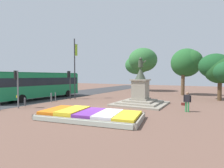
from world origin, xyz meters
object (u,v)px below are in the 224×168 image
at_px(traffic_light_near_crossing, 17,82).
at_px(flower_planter, 89,115).
at_px(kerb_bollard_north, 55,97).
at_px(pedestrian_with_handbag, 187,101).
at_px(kerb_bollard_mid_b, 51,97).
at_px(banner_pole, 75,67).
at_px(statue_monument, 140,95).
at_px(traffic_light_mid_block, 69,79).
at_px(kerb_bollard_mid_a, 25,102).
at_px(city_bus, 40,84).

bearing_deg(traffic_light_near_crossing, flower_planter, -0.14).
bearing_deg(kerb_bollard_north, pedestrian_with_handbag, 3.81).
bearing_deg(pedestrian_with_handbag, kerb_bollard_mid_b, -173.61).
relative_size(banner_pole, kerb_bollard_mid_b, 7.35).
relative_size(statue_monument, traffic_light_mid_block, 1.41).
bearing_deg(traffic_light_near_crossing, statue_monument, 39.47).
distance_m(kerb_bollard_mid_b, kerb_bollard_north, 0.61).
bearing_deg(kerb_bollard_mid_a, kerb_bollard_north, 88.38).
bearing_deg(flower_planter, kerb_bollard_mid_b, 153.41).
xyz_separation_m(statue_monument, banner_pole, (-8.68, 0.22, 2.99)).
bearing_deg(kerb_bollard_mid_b, banner_pole, 83.75).
distance_m(flower_planter, city_bus, 12.59).
bearing_deg(banner_pole, traffic_light_mid_block, -111.06).
bearing_deg(statue_monument, kerb_bollard_mid_a, -145.55).
relative_size(flower_planter, kerb_bollard_mid_a, 8.95).
bearing_deg(kerb_bollard_mid_a, traffic_light_mid_block, 87.79).
height_order(flower_planter, statue_monument, statue_monument).
bearing_deg(kerb_bollard_north, statue_monument, 16.12).
distance_m(flower_planter, statue_monument, 7.38).
bearing_deg(statue_monument, city_bus, -170.38).
bearing_deg(kerb_bollard_north, kerb_bollard_mid_b, -88.69).
bearing_deg(traffic_light_near_crossing, traffic_light_mid_block, 91.19).
distance_m(city_bus, pedestrian_with_handbag, 16.88).
height_order(traffic_light_near_crossing, banner_pole, banner_pole).
distance_m(statue_monument, city_bus, 12.56).
bearing_deg(pedestrian_with_handbag, flower_planter, -134.64).
bearing_deg(kerb_bollard_mid_a, kerb_bollard_mid_b, 87.79).
bearing_deg(traffic_light_near_crossing, city_bus, 124.37).
distance_m(traffic_light_mid_block, kerb_bollard_mid_a, 6.15).
relative_size(flower_planter, statue_monument, 1.49).
distance_m(traffic_light_near_crossing, city_bus, 6.27).
bearing_deg(city_bus, flower_planter, -24.54).
bearing_deg(traffic_light_near_crossing, kerb_bollard_mid_a, 110.76).
relative_size(flower_planter, kerb_bollard_mid_b, 7.18).
bearing_deg(statue_monument, kerb_bollard_north, -163.88).
height_order(pedestrian_with_handbag, kerb_bollard_mid_a, pedestrian_with_handbag).
bearing_deg(flower_planter, traffic_light_mid_block, 139.55).
xyz_separation_m(statue_monument, traffic_light_mid_block, (-8.96, -0.49, 1.47)).
xyz_separation_m(flower_planter, kerb_bollard_mid_b, (-8.07, 4.04, 0.29)).
xyz_separation_m(kerb_bollard_mid_b, kerb_bollard_north, (-0.01, 0.61, -0.00)).
relative_size(flower_planter, banner_pole, 0.98).
distance_m(traffic_light_mid_block, banner_pole, 1.70).
distance_m(pedestrian_with_handbag, kerb_bollard_mid_a, 14.43).
height_order(city_bus, kerb_bollard_mid_a, city_bus).
bearing_deg(traffic_light_mid_block, city_bus, -154.66).
relative_size(flower_planter, traffic_light_mid_block, 2.11).
bearing_deg(kerb_bollard_mid_b, kerb_bollard_mid_a, -92.21).
relative_size(traffic_light_near_crossing, kerb_bollard_mid_a, 4.08).
xyz_separation_m(kerb_bollard_mid_a, kerb_bollard_mid_b, (0.12, 3.06, 0.10)).
bearing_deg(pedestrian_with_handbag, city_bus, -178.73).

